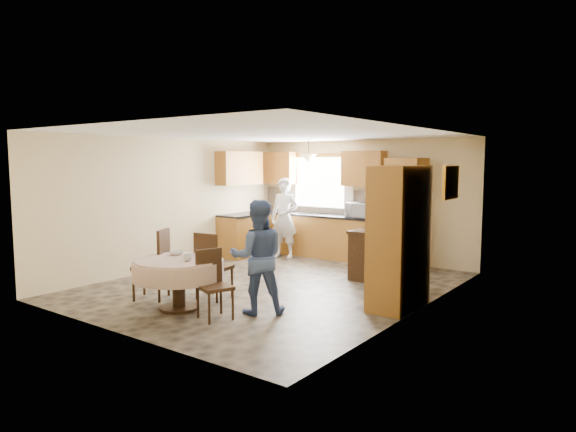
# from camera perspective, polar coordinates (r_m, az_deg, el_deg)

# --- Properties ---
(floor) EXTENTS (5.00, 6.00, 0.01)m
(floor) POSITION_cam_1_polar(r_m,az_deg,el_deg) (8.62, -1.62, -7.69)
(floor) COLOR brown
(floor) RESTS_ON ground
(ceiling) EXTENTS (5.00, 6.00, 0.01)m
(ceiling) POSITION_cam_1_polar(r_m,az_deg,el_deg) (8.39, -1.67, 9.14)
(ceiling) COLOR white
(ceiling) RESTS_ON wall_back
(wall_back) EXTENTS (5.00, 0.02, 2.50)m
(wall_back) POSITION_cam_1_polar(r_m,az_deg,el_deg) (10.93, 8.08, 1.79)
(wall_back) COLOR #D2BA87
(wall_back) RESTS_ON floor
(wall_front) EXTENTS (5.00, 0.02, 2.50)m
(wall_front) POSITION_cam_1_polar(r_m,az_deg,el_deg) (6.34, -18.58, -1.47)
(wall_front) COLOR #D2BA87
(wall_front) RESTS_ON floor
(wall_left) EXTENTS (0.02, 6.00, 2.50)m
(wall_left) POSITION_cam_1_polar(r_m,az_deg,el_deg) (10.14, -12.85, 1.38)
(wall_left) COLOR #D2BA87
(wall_left) RESTS_ON floor
(wall_right) EXTENTS (0.02, 6.00, 2.50)m
(wall_right) POSITION_cam_1_polar(r_m,az_deg,el_deg) (7.16, 14.32, -0.52)
(wall_right) COLOR #D2BA87
(wall_right) RESTS_ON floor
(window) EXTENTS (1.40, 0.03, 1.10)m
(window) POSITION_cam_1_polar(r_m,az_deg,el_deg) (11.40, 3.62, 3.77)
(window) COLOR white
(window) RESTS_ON wall_back
(curtain_left) EXTENTS (0.22, 0.02, 1.15)m
(curtain_left) POSITION_cam_1_polar(r_m,az_deg,el_deg) (11.78, 0.42, 4.10)
(curtain_left) COLOR white
(curtain_left) RESTS_ON wall_back
(curtain_right) EXTENTS (0.22, 0.02, 1.15)m
(curtain_right) POSITION_cam_1_polar(r_m,az_deg,el_deg) (10.97, 6.79, 3.92)
(curtain_right) COLOR white
(curtain_right) RESTS_ON wall_back
(base_cab_back) EXTENTS (3.30, 0.60, 0.88)m
(base_cab_back) POSITION_cam_1_polar(r_m,az_deg,el_deg) (11.19, 3.46, -2.23)
(base_cab_back) COLOR #B87731
(base_cab_back) RESTS_ON floor
(counter_back) EXTENTS (3.30, 0.64, 0.04)m
(counter_back) POSITION_cam_1_polar(r_m,az_deg,el_deg) (11.13, 3.47, 0.11)
(counter_back) COLOR black
(counter_back) RESTS_ON base_cab_back
(base_cab_left) EXTENTS (0.60, 1.20, 0.88)m
(base_cab_left) POSITION_cam_1_polar(r_m,az_deg,el_deg) (11.28, -4.82, -2.18)
(base_cab_left) COLOR #B87731
(base_cab_left) RESTS_ON floor
(counter_left) EXTENTS (0.64, 1.20, 0.04)m
(counter_left) POSITION_cam_1_polar(r_m,az_deg,el_deg) (11.23, -4.84, 0.15)
(counter_left) COLOR black
(counter_left) RESTS_ON base_cab_left
(backsplash) EXTENTS (3.30, 0.02, 0.55)m
(backsplash) POSITION_cam_1_polar(r_m,az_deg,el_deg) (11.35, 4.28, 1.64)
(backsplash) COLOR tan
(backsplash) RESTS_ON wall_back
(wall_cab_left) EXTENTS (0.85, 0.33, 0.72)m
(wall_cab_left) POSITION_cam_1_polar(r_m,az_deg,el_deg) (11.88, -1.03, 5.37)
(wall_cab_left) COLOR #BA762E
(wall_cab_left) RESTS_ON wall_back
(wall_cab_right) EXTENTS (0.90, 0.33, 0.72)m
(wall_cab_right) POSITION_cam_1_polar(r_m,az_deg,el_deg) (10.69, 8.43, 5.24)
(wall_cab_right) COLOR #BA762E
(wall_cab_right) RESTS_ON wall_back
(wall_cab_side) EXTENTS (0.33, 1.20, 0.72)m
(wall_cab_side) POSITION_cam_1_polar(r_m,az_deg,el_deg) (11.26, -5.40, 5.31)
(wall_cab_side) COLOR #BA762E
(wall_cab_side) RESTS_ON wall_left
(oven_tower) EXTENTS (0.66, 0.62, 2.12)m
(oven_tower) POSITION_cam_1_polar(r_m,az_deg,el_deg) (10.17, 12.95, 0.31)
(oven_tower) COLOR #B87731
(oven_tower) RESTS_ON floor
(oven_upper) EXTENTS (0.56, 0.01, 0.45)m
(oven_upper) POSITION_cam_1_polar(r_m,az_deg,el_deg) (9.86, 12.25, 1.27)
(oven_upper) COLOR black
(oven_upper) RESTS_ON oven_tower
(oven_lower) EXTENTS (0.56, 0.01, 0.45)m
(oven_lower) POSITION_cam_1_polar(r_m,az_deg,el_deg) (9.92, 12.18, -1.61)
(oven_lower) COLOR black
(oven_lower) RESTS_ON oven_tower
(pendant) EXTENTS (0.36, 0.36, 0.18)m
(pendant) POSITION_cam_1_polar(r_m,az_deg,el_deg) (10.99, 2.28, 6.41)
(pendant) COLOR beige
(pendant) RESTS_ON ceiling
(sideboard) EXTENTS (1.14, 0.48, 0.81)m
(sideboard) POSITION_cam_1_polar(r_m,az_deg,el_deg) (8.86, 10.39, -4.73)
(sideboard) COLOR #3C2610
(sideboard) RESTS_ON floor
(space_heater) EXTENTS (0.41, 0.30, 0.56)m
(space_heater) POSITION_cam_1_polar(r_m,az_deg,el_deg) (8.35, 11.49, -6.30)
(space_heater) COLOR black
(space_heater) RESTS_ON floor
(cupboard) EXTENTS (0.52, 1.05, 2.00)m
(cupboard) POSITION_cam_1_polar(r_m,az_deg,el_deg) (7.31, 12.26, -2.34)
(cupboard) COLOR #B87731
(cupboard) RESTS_ON floor
(dining_table) EXTENTS (1.25, 1.25, 0.71)m
(dining_table) POSITION_cam_1_polar(r_m,az_deg,el_deg) (7.30, -12.08, -5.92)
(dining_table) COLOR #3C2610
(dining_table) RESTS_ON floor
(chair_left) EXTENTS (0.62, 0.62, 1.05)m
(chair_left) POSITION_cam_1_polar(r_m,az_deg,el_deg) (7.92, -14.42, -4.81)
(chair_left) COLOR #3C2610
(chair_left) RESTS_ON floor
(chair_back) EXTENTS (0.48, 0.48, 1.01)m
(chair_back) POSITION_cam_1_polar(r_m,az_deg,el_deg) (7.71, -8.59, -5.15)
(chair_back) COLOR #3C2610
(chair_back) RESTS_ON floor
(chair_right) EXTENTS (0.50, 0.50, 0.90)m
(chair_right) POSITION_cam_1_polar(r_m,az_deg,el_deg) (6.84, -8.39, -7.08)
(chair_right) COLOR #3C2610
(chair_right) RESTS_ON floor
(framed_picture) EXTENTS (0.06, 0.63, 0.52)m
(framed_picture) POSITION_cam_1_polar(r_m,az_deg,el_deg) (8.38, 17.60, 3.57)
(framed_picture) COLOR gold
(framed_picture) RESTS_ON wall_right
(microwave) EXTENTS (0.56, 0.39, 0.30)m
(microwave) POSITION_cam_1_polar(r_m,az_deg,el_deg) (10.56, 7.99, 0.67)
(microwave) COLOR silver
(microwave) RESTS_ON counter_back
(person_sink) EXTENTS (0.68, 0.51, 1.71)m
(person_sink) POSITION_cam_1_polar(r_m,az_deg,el_deg) (10.94, -0.41, -0.22)
(person_sink) COLOR silver
(person_sink) RESTS_ON floor
(person_dining) EXTENTS (0.95, 0.94, 1.55)m
(person_dining) POSITION_cam_1_polar(r_m,az_deg,el_deg) (6.93, -3.40, -4.56)
(person_dining) COLOR #3E5487
(person_dining) RESTS_ON floor
(bowl_sideboard) EXTENTS (0.27, 0.27, 0.05)m
(bowl_sideboard) POSITION_cam_1_polar(r_m,az_deg,el_deg) (8.95, 8.51, -1.80)
(bowl_sideboard) COLOR #B2B2B2
(bowl_sideboard) RESTS_ON sideboard
(bottle_sideboard) EXTENTS (0.14, 0.14, 0.31)m
(bottle_sideboard) POSITION_cam_1_polar(r_m,az_deg,el_deg) (8.69, 11.69, -1.23)
(bottle_sideboard) COLOR silver
(bottle_sideboard) RESTS_ON sideboard
(cup_table) EXTENTS (0.14, 0.14, 0.09)m
(cup_table) POSITION_cam_1_polar(r_m,az_deg,el_deg) (7.08, -11.10, -4.59)
(cup_table) COLOR #B2B2B2
(cup_table) RESTS_ON dining_table
(bowl_table) EXTENTS (0.20, 0.20, 0.06)m
(bowl_table) POSITION_cam_1_polar(r_m,az_deg,el_deg) (7.59, -12.28, -4.02)
(bowl_table) COLOR #B2B2B2
(bowl_table) RESTS_ON dining_table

